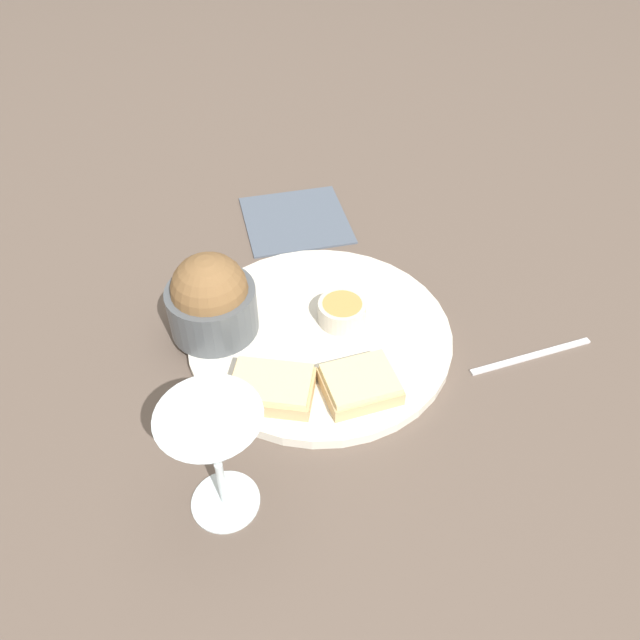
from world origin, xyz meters
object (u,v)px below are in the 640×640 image
(napkin, at_px, (299,219))
(fork, at_px, (532,355))
(cheese_toast_near, at_px, (272,388))
(wine_glass, at_px, (214,444))
(salad_bowl, at_px, (211,299))
(sauce_ramekin, at_px, (342,311))
(cheese_toast_far, at_px, (360,384))

(napkin, distance_m, fork, 0.41)
(cheese_toast_near, xyz_separation_m, wine_glass, (0.06, 0.12, 0.07))
(salad_bowl, relative_size, sauce_ramekin, 1.79)
(salad_bowl, height_order, napkin, salad_bowl)
(sauce_ramekin, distance_m, napkin, 0.24)
(wine_glass, bearing_deg, fork, -159.39)
(cheese_toast_far, height_order, wine_glass, wine_glass)
(salad_bowl, relative_size, fork, 0.66)
(cheese_toast_far, relative_size, wine_glass, 0.65)
(salad_bowl, xyz_separation_m, napkin, (-0.13, -0.23, -0.06))
(wine_glass, bearing_deg, cheese_toast_far, -145.21)
(salad_bowl, relative_size, cheese_toast_near, 1.01)
(cheese_toast_near, height_order, wine_glass, wine_glass)
(cheese_toast_near, distance_m, cheese_toast_far, 0.10)
(wine_glass, bearing_deg, cheese_toast_near, -116.10)
(napkin, bearing_deg, cheese_toast_far, 94.09)
(sauce_ramekin, xyz_separation_m, napkin, (0.03, -0.24, -0.03))
(cheese_toast_far, bearing_deg, cheese_toast_near, -5.56)
(cheese_toast_near, bearing_deg, fork, -175.79)
(salad_bowl, bearing_deg, sauce_ramekin, 176.24)
(wine_glass, height_order, napkin, wine_glass)
(cheese_toast_far, bearing_deg, wine_glass, 34.79)
(salad_bowl, distance_m, sauce_ramekin, 0.16)
(cheese_toast_near, relative_size, wine_glass, 0.76)
(salad_bowl, distance_m, cheese_toast_near, 0.14)
(salad_bowl, xyz_separation_m, fork, (-0.38, 0.09, -0.06))
(napkin, bearing_deg, salad_bowl, 59.98)
(sauce_ramekin, height_order, cheese_toast_far, sauce_ramekin)
(wine_glass, bearing_deg, salad_bowl, -89.49)
(wine_glass, xyz_separation_m, fork, (-0.38, -0.14, -0.10))
(wine_glass, bearing_deg, napkin, -105.68)
(cheese_toast_near, xyz_separation_m, fork, (-0.32, -0.02, -0.02))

